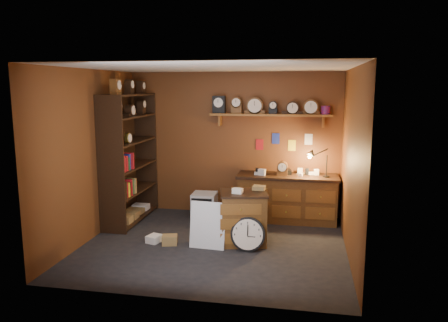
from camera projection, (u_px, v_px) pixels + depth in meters
floor at (214, 245)px, 6.78m from camera, size 4.00×4.00×0.00m
room_shell at (218, 134)px, 6.59m from camera, size 4.02×3.62×2.71m
shelving_unit at (128, 153)px, 7.85m from camera, size 0.47×1.60×2.58m
workbench at (287, 195)px, 7.94m from camera, size 1.81×0.66×1.36m
low_cabinet at (243, 216)px, 6.79m from camera, size 0.83×0.74×0.91m
big_round_clock at (248, 234)px, 6.50m from camera, size 0.52×0.17×0.52m
white_panel at (208, 247)px, 6.67m from camera, size 0.56×0.19×0.72m
mini_fridge at (204, 205)px, 8.18m from camera, size 0.46×0.48×0.46m
floor_box_a at (170, 240)px, 6.79m from camera, size 0.27×0.25×0.14m
floor_box_b at (154, 239)px, 6.89m from camera, size 0.25×0.27×0.11m
floor_box_c at (205, 217)px, 7.97m from camera, size 0.23×0.20×0.17m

